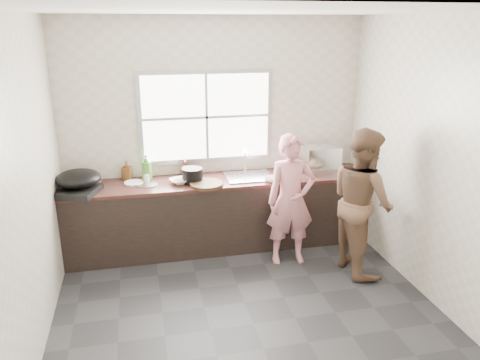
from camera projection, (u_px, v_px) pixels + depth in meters
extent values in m
cube|color=#262628|center=(245.00, 303.00, 4.59)|extent=(3.60, 3.20, 0.01)
cube|color=silver|center=(246.00, 10.00, 3.73)|extent=(3.60, 3.20, 0.01)
cube|color=beige|center=(215.00, 133.00, 5.65)|extent=(3.60, 0.01, 2.70)
cube|color=beige|center=(29.00, 186.00, 3.79)|extent=(0.01, 3.20, 2.70)
cube|color=beige|center=(426.00, 159.00, 4.54)|extent=(0.01, 3.20, 2.70)
cube|color=beige|center=(309.00, 253.00, 2.68)|extent=(3.60, 0.01, 2.70)
cube|color=black|center=(220.00, 214.00, 5.65)|extent=(3.60, 0.62, 0.82)
cube|color=#341A15|center=(220.00, 181.00, 5.52)|extent=(3.60, 0.64, 0.04)
cube|color=silver|center=(249.00, 177.00, 5.58)|extent=(0.55, 0.45, 0.02)
cylinder|color=silver|center=(245.00, 161.00, 5.72)|extent=(0.02, 0.02, 0.30)
cube|color=#9EA0A5|center=(206.00, 117.00, 5.55)|extent=(1.60, 0.05, 1.10)
cube|color=white|center=(207.00, 117.00, 5.53)|extent=(1.50, 0.01, 1.00)
imported|color=#D17D86|center=(291.00, 204.00, 5.20)|extent=(0.53, 0.37, 1.39)
imported|color=brown|center=(362.00, 201.00, 5.00)|extent=(0.66, 0.82, 1.59)
cylinder|color=#322213|center=(207.00, 184.00, 5.27)|extent=(0.50, 0.50, 0.04)
cube|color=silver|center=(191.00, 176.00, 5.47)|extent=(0.22, 0.17, 0.01)
imported|color=white|center=(180.00, 181.00, 5.36)|extent=(0.28, 0.28, 0.06)
imported|color=white|center=(283.00, 171.00, 5.73)|extent=(0.22, 0.22, 0.05)
imported|color=white|center=(271.00, 179.00, 5.43)|extent=(0.21, 0.21, 0.07)
cylinder|color=black|center=(192.00, 175.00, 5.37)|extent=(0.28, 0.28, 0.17)
cylinder|color=white|center=(134.00, 183.00, 5.36)|extent=(0.28, 0.28, 0.02)
imported|color=#44832A|center=(147.00, 168.00, 5.42)|extent=(0.16, 0.16, 0.31)
imported|color=#4D2E13|center=(127.00, 171.00, 5.47)|extent=(0.12, 0.12, 0.21)
imported|color=#472011|center=(186.00, 169.00, 5.62)|extent=(0.17, 0.17, 0.17)
cylinder|color=silver|center=(147.00, 178.00, 5.40)|extent=(0.08, 0.08, 0.09)
cube|color=black|center=(76.00, 191.00, 5.01)|extent=(0.56, 0.56, 0.07)
ellipsoid|color=black|center=(78.00, 178.00, 5.05)|extent=(0.54, 0.54, 0.18)
cube|color=white|center=(321.00, 159.00, 5.74)|extent=(0.43, 0.31, 0.32)
cylinder|color=silver|center=(90.00, 183.00, 5.36)|extent=(0.30, 0.30, 0.01)
cylinder|color=#B6B7BD|center=(146.00, 184.00, 5.32)|extent=(0.29, 0.29, 0.01)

